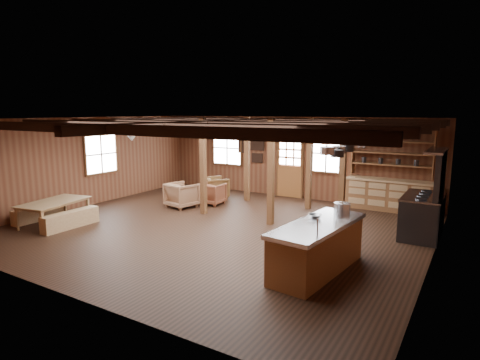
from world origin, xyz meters
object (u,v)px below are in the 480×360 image
Objects in this scene: commercial_range at (425,209)px; armchair_a at (212,194)px; kitchen_island at (317,247)px; armchair_b at (215,188)px; armchair_c at (182,195)px; dining_table at (56,213)px.

commercial_range is 6.34m from armchair_a.
armchair_b is at bearing 147.04° from kitchen_island.
commercial_range is 6.83m from armchair_b.
armchair_c is at bearing 51.74° from armchair_a.
kitchen_island is 3.66m from commercial_range.
kitchen_island reaches higher than armchair_c.
commercial_range reaches higher than armchair_b.
armchair_b is at bearing 171.90° from commercial_range.
armchair_c is at bearing -37.46° from dining_table.
kitchen_island is 6.02m from armchair_a.
dining_table is at bearing 74.98° from armchair_c.
armchair_c is at bearing 119.18° from armchair_b.
kitchen_island reaches higher than dining_table.
dining_table is 4.64m from armchair_a.
dining_table is (-8.54, -3.93, -0.36)m from commercial_range.
armchair_a is 0.94× the size of armchair_b.
armchair_c is (-0.14, -1.63, 0.02)m from armchair_b.
armchair_a is at bearing 151.56° from armchair_b.
commercial_range is 9.41m from dining_table.
dining_table is at bearing 103.96° from armchair_b.
armchair_c is (-6.89, -0.67, -0.28)m from commercial_range.
dining_table is 3.65m from armchair_c.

